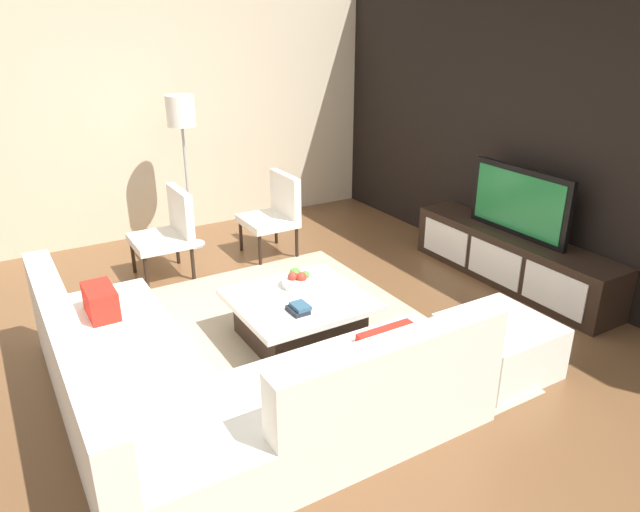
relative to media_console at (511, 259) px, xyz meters
The scene contains 14 objects.
ground_plane 2.41m from the media_console, 90.00° to the right, with size 14.00×14.00×0.00m, color brown.
feature_wall_back 1.19m from the media_console, 90.00° to the left, with size 6.40×0.12×2.80m, color black.
side_wall_left 4.05m from the media_console, 145.54° to the right, with size 0.12×5.20×2.80m, color beige.
area_rug 2.41m from the media_console, 92.39° to the right, with size 3.05×2.44×0.01m, color tan.
media_console is the anchor object (origin of this frame).
television 0.57m from the media_console, 90.00° to the left, with size 1.12×0.06×0.65m.
sectional_couch 3.30m from the media_console, 80.70° to the right, with size 2.50×2.41×0.80m.
coffee_table 2.30m from the media_console, 92.49° to the right, with size 0.96×1.02×0.38m.
accent_chair_near 3.36m from the media_console, 124.25° to the right, with size 0.56×0.54×0.87m.
floor_lamp 3.64m from the media_console, 137.45° to the right, with size 0.30×0.30×1.67m.
ottoman 1.63m from the media_console, 50.67° to the right, with size 0.70×0.70×0.40m, color white.
fruit_bowl 2.22m from the media_console, 97.37° to the right, with size 0.28×0.28×0.14m.
accent_chair_far 2.47m from the media_console, 139.38° to the right, with size 0.57×0.52×0.87m.
book_stack 2.43m from the media_console, 87.18° to the right, with size 0.18×0.14×0.06m.
Camera 1 is at (3.55, -1.89, 2.46)m, focal length 32.96 mm.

